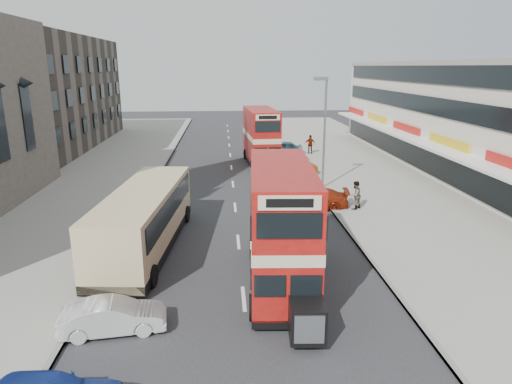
# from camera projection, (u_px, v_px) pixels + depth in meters

# --- Properties ---
(ground) EXTENTS (160.00, 160.00, 0.00)m
(ground) POSITION_uv_depth(u_px,v_px,m) (246.00, 327.00, 15.88)
(ground) COLOR #28282B
(ground) RESTS_ON ground
(road_surface) EXTENTS (12.00, 90.00, 0.01)m
(road_surface) POSITION_uv_depth(u_px,v_px,m) (233.00, 184.00, 35.09)
(road_surface) COLOR #28282B
(road_surface) RESTS_ON ground
(pavement_right) EXTENTS (12.00, 90.00, 0.15)m
(pavement_right) POSITION_uv_depth(u_px,v_px,m) (384.00, 180.00, 35.92)
(pavement_right) COLOR gray
(pavement_right) RESTS_ON ground
(pavement_left) EXTENTS (12.00, 90.00, 0.15)m
(pavement_left) POSITION_uv_depth(u_px,v_px,m) (75.00, 186.00, 34.24)
(pavement_left) COLOR gray
(pavement_left) RESTS_ON ground
(kerb_left) EXTENTS (0.20, 90.00, 0.16)m
(kerb_left) POSITION_uv_depth(u_px,v_px,m) (153.00, 185.00, 34.65)
(kerb_left) COLOR gray
(kerb_left) RESTS_ON ground
(kerb_right) EXTENTS (0.20, 90.00, 0.16)m
(kerb_right) POSITION_uv_depth(u_px,v_px,m) (311.00, 182.00, 35.50)
(kerb_right) COLOR gray
(kerb_right) RESTS_ON ground
(brick_terrace) EXTENTS (14.00, 28.00, 12.00)m
(brick_terrace) POSITION_uv_depth(u_px,v_px,m) (26.00, 93.00, 49.24)
(brick_terrace) COLOR #66594C
(brick_terrace) RESTS_ON ground
(commercial_row) EXTENTS (9.90, 46.20, 9.30)m
(commercial_row) POSITION_uv_depth(u_px,v_px,m) (474.00, 118.00, 37.15)
(commercial_row) COLOR beige
(commercial_row) RESTS_ON ground
(street_lamp) EXTENTS (1.00, 0.20, 8.12)m
(street_lamp) POSITION_uv_depth(u_px,v_px,m) (324.00, 125.00, 32.35)
(street_lamp) COLOR slate
(street_lamp) RESTS_ON ground
(bus_main) EXTENTS (2.92, 8.98, 4.87)m
(bus_main) POSITION_uv_depth(u_px,v_px,m) (281.00, 226.00, 18.39)
(bus_main) COLOR black
(bus_main) RESTS_ON ground
(bus_second) EXTENTS (2.99, 8.99, 4.92)m
(bus_second) POSITION_uv_depth(u_px,v_px,m) (261.00, 136.00, 41.65)
(bus_second) COLOR black
(bus_second) RESTS_ON ground
(coach) EXTENTS (3.71, 10.90, 2.83)m
(coach) POSITION_uv_depth(u_px,v_px,m) (145.00, 217.00, 22.27)
(coach) COLOR black
(coach) RESTS_ON ground
(car_left_front) EXTENTS (3.68, 1.68, 1.17)m
(car_left_front) POSITION_uv_depth(u_px,v_px,m) (113.00, 317.00, 15.44)
(car_left_front) COLOR silver
(car_left_front) RESTS_ON ground
(car_right_a) EXTENTS (4.59, 2.35, 1.27)m
(car_right_a) POSITION_uv_depth(u_px,v_px,m) (314.00, 198.00, 29.05)
(car_right_a) COLOR maroon
(car_right_a) RESTS_ON ground
(car_right_b) EXTENTS (4.71, 2.65, 1.24)m
(car_right_b) POSITION_uv_depth(u_px,v_px,m) (290.00, 168.00, 37.76)
(car_right_b) COLOR orange
(car_right_b) RESTS_ON ground
(car_right_c) EXTENTS (4.19, 1.69, 1.43)m
(car_right_c) POSITION_uv_depth(u_px,v_px,m) (282.00, 148.00, 46.41)
(car_right_c) COLOR #5CA2B9
(car_right_c) RESTS_ON ground
(pedestrian_near) EXTENTS (0.81, 0.77, 1.82)m
(pedestrian_near) POSITION_uv_depth(u_px,v_px,m) (355.00, 195.00, 28.29)
(pedestrian_near) COLOR gray
(pedestrian_near) RESTS_ON pavement_right
(pedestrian_far) EXTENTS (1.19, 0.69, 1.90)m
(pedestrian_far) POSITION_uv_depth(u_px,v_px,m) (310.00, 144.00, 46.49)
(pedestrian_far) COLOR gray
(pedestrian_far) RESTS_ON pavement_right
(cyclist) EXTENTS (0.69, 1.67, 2.21)m
(cyclist) POSITION_uv_depth(u_px,v_px,m) (278.00, 170.00, 36.24)
(cyclist) COLOR gray
(cyclist) RESTS_ON ground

